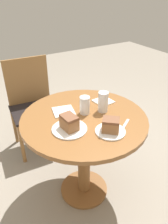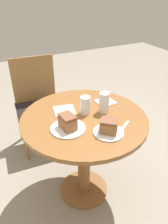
{
  "view_description": "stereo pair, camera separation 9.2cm",
  "coord_description": "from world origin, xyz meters",
  "px_view_note": "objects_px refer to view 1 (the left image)",
  "views": [
    {
      "loc": [
        -0.67,
        -1.12,
        1.59
      ],
      "look_at": [
        0.0,
        0.0,
        0.81
      ],
      "focal_mm": 35.0,
      "sensor_mm": 36.0,
      "label": 1
    },
    {
      "loc": [
        -0.59,
        -1.16,
        1.59
      ],
      "look_at": [
        0.0,
        0.0,
        0.81
      ],
      "focal_mm": 35.0,
      "sensor_mm": 36.0,
      "label": 2
    }
  ],
  "objects_px": {
    "plate_far": "(69,129)",
    "cake_slice_far": "(69,122)",
    "chair": "(33,103)",
    "glass_water": "(103,103)",
    "plate_near": "(110,131)",
    "cake_slice_near": "(111,125)",
    "glass_lemonade": "(85,106)"
  },
  "relations": [
    {
      "from": "plate_far",
      "to": "cake_slice_far",
      "type": "relative_size",
      "value": 1.89
    },
    {
      "from": "cake_slice_far",
      "to": "glass_water",
      "type": "bearing_deg",
      "value": 14.03
    },
    {
      "from": "plate_far",
      "to": "glass_lemonade",
      "type": "relative_size",
      "value": 1.75
    },
    {
      "from": "plate_near",
      "to": "plate_far",
      "type": "bearing_deg",
      "value": 143.52
    },
    {
      "from": "plate_far",
      "to": "glass_water",
      "type": "xyz_separation_m",
      "value": [
        0.32,
        0.08,
        0.06
      ]
    },
    {
      "from": "chair",
      "to": "glass_water",
      "type": "distance_m",
      "value": 0.96
    },
    {
      "from": "plate_near",
      "to": "cake_slice_near",
      "type": "bearing_deg",
      "value": -82.87
    },
    {
      "from": "glass_water",
      "to": "chair",
      "type": "bearing_deg",
      "value": 107.58
    },
    {
      "from": "plate_near",
      "to": "glass_lemonade",
      "type": "height_order",
      "value": "glass_lemonade"
    },
    {
      "from": "glass_water",
      "to": "cake_slice_far",
      "type": "bearing_deg",
      "value": -165.97
    },
    {
      "from": "chair",
      "to": "plate_near",
      "type": "xyz_separation_m",
      "value": [
        0.16,
        -1.09,
        0.27
      ]
    },
    {
      "from": "chair",
      "to": "glass_lemonade",
      "type": "bearing_deg",
      "value": -75.75
    },
    {
      "from": "cake_slice_far",
      "to": "chair",
      "type": "bearing_deg",
      "value": 86.94
    },
    {
      "from": "chair",
      "to": "plate_far",
      "type": "xyz_separation_m",
      "value": [
        -0.05,
        -0.93,
        0.27
      ]
    },
    {
      "from": "plate_far",
      "to": "chair",
      "type": "bearing_deg",
      "value": 86.94
    },
    {
      "from": "cake_slice_far",
      "to": "glass_water",
      "type": "height_order",
      "value": "glass_water"
    },
    {
      "from": "cake_slice_near",
      "to": "glass_lemonade",
      "type": "bearing_deg",
      "value": 94.09
    },
    {
      "from": "cake_slice_near",
      "to": "glass_water",
      "type": "distance_m",
      "value": 0.26
    },
    {
      "from": "plate_far",
      "to": "cake_slice_near",
      "type": "height_order",
      "value": "cake_slice_near"
    },
    {
      "from": "glass_lemonade",
      "to": "plate_far",
      "type": "bearing_deg",
      "value": -146.68
    },
    {
      "from": "plate_near",
      "to": "cake_slice_far",
      "type": "relative_size",
      "value": 1.6
    },
    {
      "from": "plate_far",
      "to": "glass_lemonade",
      "type": "xyz_separation_m",
      "value": [
        0.19,
        0.13,
        0.05
      ]
    },
    {
      "from": "glass_lemonade",
      "to": "plate_near",
      "type": "bearing_deg",
      "value": -85.91
    },
    {
      "from": "chair",
      "to": "glass_lemonade",
      "type": "height_order",
      "value": "chair"
    },
    {
      "from": "plate_far",
      "to": "cake_slice_far",
      "type": "distance_m",
      "value": 0.05
    },
    {
      "from": "chair",
      "to": "cake_slice_far",
      "type": "xyz_separation_m",
      "value": [
        -0.05,
        -0.93,
        0.32
      ]
    },
    {
      "from": "plate_far",
      "to": "cake_slice_near",
      "type": "xyz_separation_m",
      "value": [
        0.21,
        -0.16,
        0.05
      ]
    },
    {
      "from": "plate_near",
      "to": "cake_slice_near",
      "type": "distance_m",
      "value": 0.05
    },
    {
      "from": "cake_slice_far",
      "to": "glass_lemonade",
      "type": "bearing_deg",
      "value": 33.32
    },
    {
      "from": "cake_slice_far",
      "to": "glass_lemonade",
      "type": "distance_m",
      "value": 0.23
    },
    {
      "from": "chair",
      "to": "plate_near",
      "type": "distance_m",
      "value": 1.13
    },
    {
      "from": "plate_far",
      "to": "cake_slice_near",
      "type": "distance_m",
      "value": 0.27
    }
  ]
}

